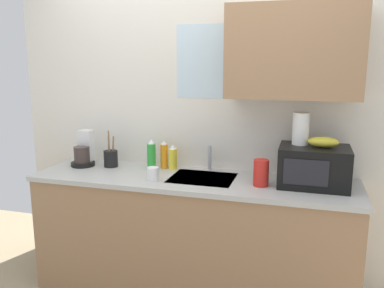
{
  "coord_description": "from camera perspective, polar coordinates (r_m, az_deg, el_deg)",
  "views": [
    {
      "loc": [
        0.79,
        -2.7,
        1.73
      ],
      "look_at": [
        0.0,
        0.0,
        1.15
      ],
      "focal_mm": 37.74,
      "sensor_mm": 36.0,
      "label": 1
    }
  ],
  "objects": [
    {
      "name": "counter_unit",
      "position": [
        3.09,
        0.03,
        -12.67
      ],
      "size": [
        2.35,
        0.63,
        0.9
      ],
      "color": "#9E7551",
      "rests_on": "ground"
    },
    {
      "name": "kitchen_wall_assembly",
      "position": [
        3.11,
        3.79,
        4.65
      ],
      "size": [
        3.12,
        0.42,
        2.5
      ],
      "color": "silver",
      "rests_on": "ground"
    },
    {
      "name": "coffee_maker",
      "position": [
        3.38,
        -14.98,
        -1.15
      ],
      "size": [
        0.19,
        0.21,
        0.28
      ],
      "color": "black",
      "rests_on": "counter_unit"
    },
    {
      "name": "dish_soap_bottle_orange",
      "position": [
        3.18,
        -3.97,
        -1.55
      ],
      "size": [
        0.06,
        0.06,
        0.23
      ],
      "color": "orange",
      "rests_on": "counter_unit"
    },
    {
      "name": "cereal_canister",
      "position": [
        2.77,
        9.73,
        -4.04
      ],
      "size": [
        0.1,
        0.1,
        0.18
      ],
      "primitive_type": "cylinder",
      "color": "red",
      "rests_on": "counter_unit"
    },
    {
      "name": "microwave",
      "position": [
        2.84,
        16.83,
        -3.05
      ],
      "size": [
        0.46,
        0.35,
        0.27
      ],
      "color": "black",
      "rests_on": "counter_unit"
    },
    {
      "name": "banana_bunch",
      "position": [
        2.8,
        18.06,
        0.27
      ],
      "size": [
        0.2,
        0.11,
        0.07
      ],
      "primitive_type": "ellipsoid",
      "color": "gold",
      "rests_on": "microwave"
    },
    {
      "name": "utensil_crock",
      "position": [
        3.28,
        -11.4,
        -1.96
      ],
      "size": [
        0.11,
        0.11,
        0.3
      ],
      "color": "black",
      "rests_on": "counter_unit"
    },
    {
      "name": "dish_soap_bottle_yellow",
      "position": [
        3.14,
        -2.71,
        -1.95
      ],
      "size": [
        0.07,
        0.07,
        0.2
      ],
      "color": "yellow",
      "rests_on": "counter_unit"
    },
    {
      "name": "dish_soap_bottle_green",
      "position": [
        3.15,
        -5.76,
        -1.58
      ],
      "size": [
        0.07,
        0.07,
        0.24
      ],
      "color": "green",
      "rests_on": "counter_unit"
    },
    {
      "name": "mug_white",
      "position": [
        2.87,
        -5.55,
        -4.23
      ],
      "size": [
        0.08,
        0.08,
        0.09
      ],
      "primitive_type": "cylinder",
      "color": "white",
      "rests_on": "counter_unit"
    },
    {
      "name": "paper_towel_roll",
      "position": [
        2.84,
        15.1,
        2.12
      ],
      "size": [
        0.11,
        0.11,
        0.22
      ],
      "primitive_type": "cylinder",
      "color": "white",
      "rests_on": "microwave"
    },
    {
      "name": "sink_faucet",
      "position": [
        3.11,
        2.52,
        -1.99
      ],
      "size": [
        0.03,
        0.03,
        0.19
      ],
      "primitive_type": "cylinder",
      "color": "#B2B5BA",
      "rests_on": "counter_unit"
    }
  ]
}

